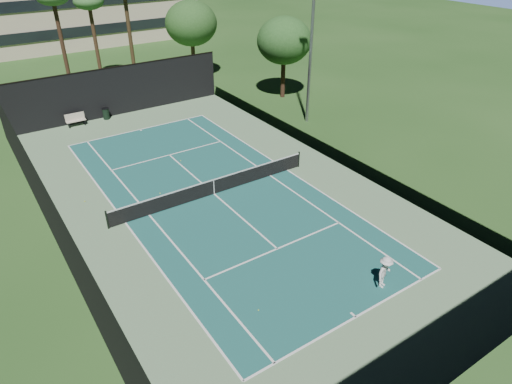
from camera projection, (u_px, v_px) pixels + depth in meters
ground at (214, 194)px, 27.24m from camera, size 160.00×160.00×0.00m
apron_slab at (214, 194)px, 27.24m from camera, size 18.00×32.00×0.01m
court_surface at (214, 194)px, 27.24m from camera, size 10.97×23.77×0.01m
court_lines at (214, 194)px, 27.23m from camera, size 11.07×23.87×0.01m
tennis_net at (214, 186)px, 26.96m from camera, size 12.90×0.10×1.10m
fence at (212, 164)px, 26.27m from camera, size 18.04×32.05×4.03m
player at (385, 272)px, 19.95m from camera, size 1.17×0.90×1.60m
tennis_ball_a at (258, 310)px, 19.05m from camera, size 0.06×0.06×0.06m
tennis_ball_b at (160, 193)px, 27.28m from camera, size 0.06×0.06×0.06m
tennis_ball_c at (181, 160)px, 31.05m from camera, size 0.06×0.06×0.06m
tennis_ball_d at (85, 201)px, 26.48m from camera, size 0.08×0.08×0.08m
park_bench at (75, 119)px, 36.16m from camera, size 1.50×0.45×1.02m
trash_bin at (106, 114)px, 37.45m from camera, size 0.56×0.56×0.95m
palm_a at (53, 1)px, 39.29m from camera, size 2.80×2.80×9.32m
palm_b at (89, 5)px, 42.82m from camera, size 2.80×2.80×8.42m
decid_tree_a at (191, 23)px, 45.01m from camera, size 5.12×5.12×7.62m
decid_tree_b at (284, 41)px, 39.94m from camera, size 4.80×4.80×7.14m
campus_building at (36, 12)px, 58.00m from camera, size 40.50×12.50×8.30m
light_pole at (311, 40)px, 33.99m from camera, size 0.90×0.25×12.22m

